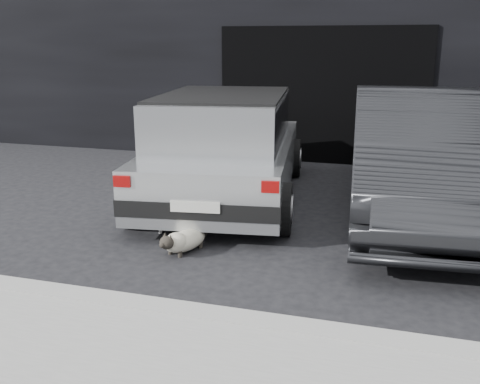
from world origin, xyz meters
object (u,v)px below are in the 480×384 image
(cat_siamese, at_px, (182,241))
(cat_white, at_px, (177,219))
(second_car, at_px, (421,155))
(silver_hatchback, at_px, (225,142))

(cat_siamese, relative_size, cat_white, 1.03)
(cat_siamese, bearing_deg, second_car, -118.99)
(cat_white, bearing_deg, silver_hatchback, 179.58)
(silver_hatchback, xyz_separation_m, second_car, (2.76, 0.01, -0.03))
(silver_hatchback, bearing_deg, second_car, -7.89)
(cat_siamese, xyz_separation_m, cat_white, (-0.30, 0.57, 0.05))
(second_car, bearing_deg, silver_hatchback, 175.87)
(cat_siamese, height_order, cat_white, cat_white)
(silver_hatchback, bearing_deg, cat_siamese, -93.33)
(second_car, height_order, cat_white, second_car)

